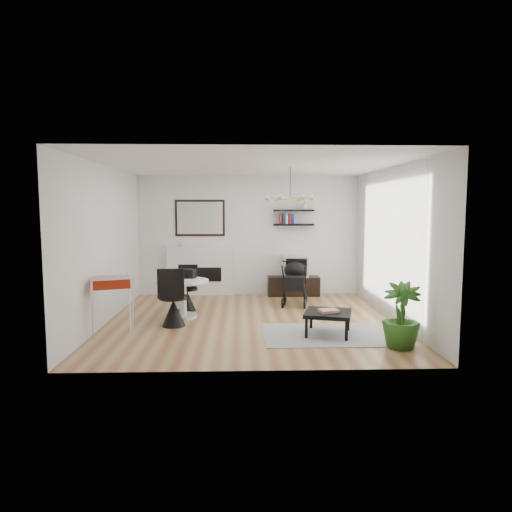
{
  "coord_description": "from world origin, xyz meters",
  "views": [
    {
      "loc": [
        -0.18,
        -7.86,
        1.97
      ],
      "look_at": [
        0.1,
        0.4,
        1.1
      ],
      "focal_mm": 32.0,
      "sensor_mm": 36.0,
      "label": 1
    }
  ],
  "objects_px": {
    "crt_tv": "(295,266)",
    "drying_rack": "(112,304)",
    "stroller": "(295,285)",
    "dining_table": "(183,293)",
    "coffee_table": "(328,314)",
    "tv_console": "(293,286)",
    "potted_plant": "(401,315)",
    "fireplace": "(200,265)"
  },
  "relations": [
    {
      "from": "crt_tv",
      "to": "stroller",
      "type": "relative_size",
      "value": 0.57
    },
    {
      "from": "stroller",
      "to": "coffee_table",
      "type": "relative_size",
      "value": 1.14
    },
    {
      "from": "dining_table",
      "to": "drying_rack",
      "type": "relative_size",
      "value": 1.0
    },
    {
      "from": "dining_table",
      "to": "potted_plant",
      "type": "bearing_deg",
      "value": -30.14
    },
    {
      "from": "coffee_table",
      "to": "tv_console",
      "type": "bearing_deg",
      "value": 92.94
    },
    {
      "from": "dining_table",
      "to": "coffee_table",
      "type": "relative_size",
      "value": 1.09
    },
    {
      "from": "fireplace",
      "to": "stroller",
      "type": "distance_m",
      "value": 2.33
    },
    {
      "from": "crt_tv",
      "to": "drying_rack",
      "type": "relative_size",
      "value": 0.59
    },
    {
      "from": "drying_rack",
      "to": "fireplace",
      "type": "bearing_deg",
      "value": 52.09
    },
    {
      "from": "dining_table",
      "to": "drying_rack",
      "type": "bearing_deg",
      "value": -130.01
    },
    {
      "from": "fireplace",
      "to": "dining_table",
      "type": "distance_m",
      "value": 2.17
    },
    {
      "from": "dining_table",
      "to": "potted_plant",
      "type": "xyz_separation_m",
      "value": [
        3.3,
        -1.92,
        0.02
      ]
    },
    {
      "from": "dining_table",
      "to": "coffee_table",
      "type": "bearing_deg",
      "value": -26.93
    },
    {
      "from": "tv_console",
      "to": "coffee_table",
      "type": "distance_m",
      "value": 3.25
    },
    {
      "from": "crt_tv",
      "to": "stroller",
      "type": "distance_m",
      "value": 1.03
    },
    {
      "from": "tv_console",
      "to": "drying_rack",
      "type": "bearing_deg",
      "value": -135.26
    },
    {
      "from": "drying_rack",
      "to": "stroller",
      "type": "xyz_separation_m",
      "value": [
        3.1,
        2.16,
        -0.07
      ]
    },
    {
      "from": "dining_table",
      "to": "coffee_table",
      "type": "height_order",
      "value": "dining_table"
    },
    {
      "from": "dining_table",
      "to": "coffee_table",
      "type": "xyz_separation_m",
      "value": [
        2.4,
        -1.22,
        -0.12
      ]
    },
    {
      "from": "tv_console",
      "to": "coffee_table",
      "type": "xyz_separation_m",
      "value": [
        0.17,
        -3.24,
        0.11
      ]
    },
    {
      "from": "crt_tv",
      "to": "dining_table",
      "type": "distance_m",
      "value": 3.04
    },
    {
      "from": "stroller",
      "to": "dining_table",
      "type": "bearing_deg",
      "value": -144.23
    },
    {
      "from": "dining_table",
      "to": "stroller",
      "type": "height_order",
      "value": "stroller"
    },
    {
      "from": "tv_console",
      "to": "potted_plant",
      "type": "xyz_separation_m",
      "value": [
        1.07,
        -3.94,
        0.25
      ]
    },
    {
      "from": "tv_console",
      "to": "crt_tv",
      "type": "xyz_separation_m",
      "value": [
        0.03,
        -0.0,
        0.46
      ]
    },
    {
      "from": "crt_tv",
      "to": "potted_plant",
      "type": "distance_m",
      "value": 4.07
    },
    {
      "from": "tv_console",
      "to": "drying_rack",
      "type": "height_order",
      "value": "drying_rack"
    },
    {
      "from": "fireplace",
      "to": "tv_console",
      "type": "relative_size",
      "value": 1.88
    },
    {
      "from": "crt_tv",
      "to": "potted_plant",
      "type": "bearing_deg",
      "value": -75.31
    },
    {
      "from": "drying_rack",
      "to": "potted_plant",
      "type": "bearing_deg",
      "value": -30.12
    },
    {
      "from": "stroller",
      "to": "tv_console",
      "type": "bearing_deg",
      "value": 95.28
    },
    {
      "from": "crt_tv",
      "to": "drying_rack",
      "type": "height_order",
      "value": "drying_rack"
    },
    {
      "from": "crt_tv",
      "to": "coffee_table",
      "type": "relative_size",
      "value": 0.64
    },
    {
      "from": "crt_tv",
      "to": "coffee_table",
      "type": "distance_m",
      "value": 3.26
    },
    {
      "from": "tv_console",
      "to": "crt_tv",
      "type": "bearing_deg",
      "value": -5.52
    },
    {
      "from": "fireplace",
      "to": "coffee_table",
      "type": "distance_m",
      "value": 4.09
    },
    {
      "from": "crt_tv",
      "to": "dining_table",
      "type": "relative_size",
      "value": 0.59
    },
    {
      "from": "dining_table",
      "to": "drying_rack",
      "type": "distance_m",
      "value": 1.48
    },
    {
      "from": "coffee_table",
      "to": "potted_plant",
      "type": "distance_m",
      "value": 1.15
    },
    {
      "from": "crt_tv",
      "to": "coffee_table",
      "type": "bearing_deg",
      "value": -87.66
    },
    {
      "from": "stroller",
      "to": "drying_rack",
      "type": "bearing_deg",
      "value": -134.87
    },
    {
      "from": "dining_table",
      "to": "tv_console",
      "type": "bearing_deg",
      "value": 42.16
    }
  ]
}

